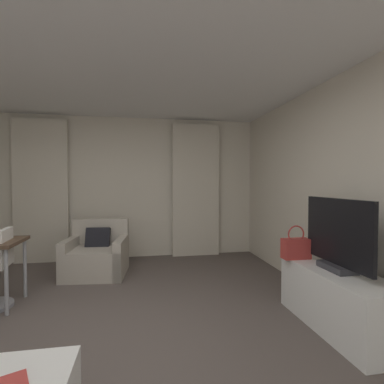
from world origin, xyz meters
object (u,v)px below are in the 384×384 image
tv_console (338,300)px  tv_flatscreen (337,237)px  armchair (97,256)px  handbag_primary (296,248)px

tv_console → tv_flatscreen: bearing=90.0°
tv_console → armchair: bearing=139.7°
tv_flatscreen → handbag_primary: bearing=108.6°
tv_console → tv_flatscreen: (0.00, 0.02, 0.60)m
armchair → handbag_primary: 2.88m
armchair → handbag_primary: size_ratio=2.57×
armchair → tv_console: (2.50, -2.12, 0.00)m
armchair → handbag_primary: handbag_primary is taller
tv_flatscreen → handbag_primary: 0.53m
tv_console → handbag_primary: size_ratio=3.49×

